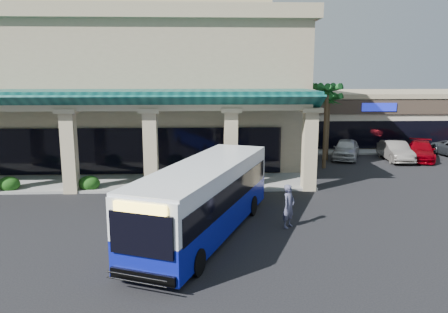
{
  "coord_description": "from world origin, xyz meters",
  "views": [
    {
      "loc": [
        0.04,
        -19.06,
        6.61
      ],
      "look_at": [
        1.07,
        4.15,
        2.2
      ],
      "focal_mm": 35.0,
      "sensor_mm": 36.0,
      "label": 1
    }
  ],
  "objects_px": {
    "pedestrian": "(289,206)",
    "car_red": "(421,151)",
    "car_silver": "(346,149)",
    "car_white": "(395,151)",
    "transit_bus": "(205,200)"
  },
  "relations": [
    {
      "from": "pedestrian",
      "to": "car_red",
      "type": "relative_size",
      "value": 0.39
    },
    {
      "from": "car_silver",
      "to": "car_white",
      "type": "distance_m",
      "value": 3.68
    },
    {
      "from": "transit_bus",
      "to": "car_white",
      "type": "height_order",
      "value": "transit_bus"
    },
    {
      "from": "transit_bus",
      "to": "car_red",
      "type": "height_order",
      "value": "transit_bus"
    },
    {
      "from": "car_white",
      "to": "car_red",
      "type": "distance_m",
      "value": 2.09
    },
    {
      "from": "pedestrian",
      "to": "car_red",
      "type": "height_order",
      "value": "pedestrian"
    },
    {
      "from": "pedestrian",
      "to": "transit_bus",
      "type": "bearing_deg",
      "value": 143.49
    },
    {
      "from": "car_silver",
      "to": "pedestrian",
      "type": "bearing_deg",
      "value": -93.09
    },
    {
      "from": "car_silver",
      "to": "car_white",
      "type": "xyz_separation_m",
      "value": [
        3.56,
        -0.94,
        -0.02
      ]
    },
    {
      "from": "pedestrian",
      "to": "car_white",
      "type": "relative_size",
      "value": 0.42
    },
    {
      "from": "pedestrian",
      "to": "car_silver",
      "type": "distance_m",
      "value": 17.07
    },
    {
      "from": "pedestrian",
      "to": "car_white",
      "type": "bearing_deg",
      "value": 3.65
    },
    {
      "from": "pedestrian",
      "to": "car_white",
      "type": "distance_m",
      "value": 18.15
    },
    {
      "from": "car_silver",
      "to": "car_white",
      "type": "relative_size",
      "value": 1.0
    },
    {
      "from": "car_red",
      "to": "car_silver",
      "type": "bearing_deg",
      "value": -162.9
    }
  ]
}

